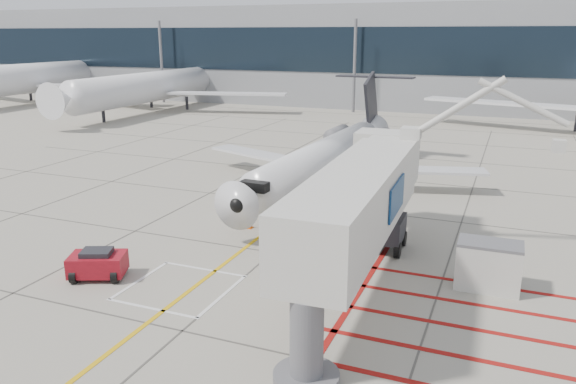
% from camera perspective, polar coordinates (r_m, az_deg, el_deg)
% --- Properties ---
extents(ground_plane, '(260.00, 260.00, 0.00)m').
position_cam_1_polar(ground_plane, '(23.85, -5.49, -9.46)').
color(ground_plane, '#9B9586').
rests_on(ground_plane, ground).
extents(regional_jet, '(22.37, 27.64, 7.00)m').
position_cam_1_polar(regional_jet, '(35.31, 2.42, 4.93)').
color(regional_jet, silver).
rests_on(regional_jet, ground_plane).
extents(jet_bridge, '(8.87, 17.82, 7.03)m').
position_cam_1_polar(jet_bridge, '(21.66, 7.00, -2.16)').
color(jet_bridge, silver).
rests_on(jet_bridge, ground_plane).
extents(pushback_tug, '(2.68, 2.23, 1.34)m').
position_cam_1_polar(pushback_tug, '(25.57, -18.77, -6.85)').
color(pushback_tug, maroon).
rests_on(pushback_tug, ground_plane).
extents(baggage_cart, '(2.37, 1.99, 1.28)m').
position_cam_1_polar(baggage_cart, '(29.02, 1.92, -3.34)').
color(baggage_cart, '#56565B').
rests_on(baggage_cart, ground_plane).
extents(ground_power_unit, '(2.55, 1.50, 2.01)m').
position_cam_1_polar(ground_power_unit, '(24.56, 19.69, -7.05)').
color(ground_power_unit, silver).
rests_on(ground_power_unit, ground_plane).
extents(cone_nose, '(0.41, 0.41, 0.57)m').
position_cam_1_polar(cone_nose, '(30.44, -3.99, -3.15)').
color(cone_nose, '#DC530B').
rests_on(cone_nose, ground_plane).
extents(cone_side, '(0.31, 0.31, 0.44)m').
position_cam_1_polar(cone_side, '(27.62, 3.06, -5.30)').
color(cone_side, orange).
rests_on(cone_side, ground_plane).
extents(terminal_building, '(180.00, 28.00, 14.00)m').
position_cam_1_polar(terminal_building, '(89.11, 22.50, 12.61)').
color(terminal_building, gray).
rests_on(terminal_building, ground_plane).
extents(terminal_glass_band, '(180.00, 0.10, 6.00)m').
position_cam_1_polar(terminal_glass_band, '(75.04, 22.53, 13.00)').
color(terminal_glass_band, black).
rests_on(terminal_glass_band, ground_plane).
extents(bg_aircraft_a, '(39.35, 43.72, 13.12)m').
position_cam_1_polar(bg_aircraft_a, '(93.91, -24.65, 12.22)').
color(bg_aircraft_a, silver).
rests_on(bg_aircraft_a, ground_plane).
extents(bg_aircraft_b, '(35.28, 39.21, 11.76)m').
position_cam_1_polar(bg_aircraft_b, '(79.32, -13.02, 12.32)').
color(bg_aircraft_b, silver).
rests_on(bg_aircraft_b, ground_plane).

